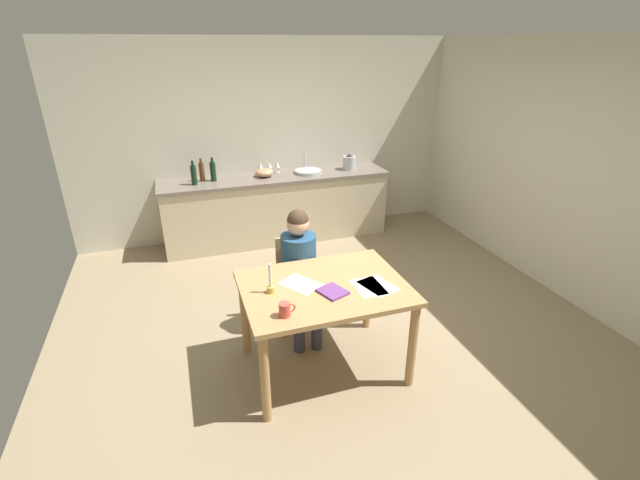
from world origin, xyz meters
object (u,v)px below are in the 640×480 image
(coffee_mug, at_px, (285,310))
(bottle_vinegar, at_px, (202,171))
(dining_table, at_px, (324,298))
(sink_unit, at_px, (308,171))
(wine_glass_near_sink, at_px, (277,165))
(bottle_wine_red, at_px, (213,171))
(chair_at_table, at_px, (297,278))
(person_seated, at_px, (300,266))
(candlestick, at_px, (271,285))
(wine_glass_by_kettle, at_px, (269,165))
(mixing_bowl, at_px, (264,173))
(stovetop_kettle, at_px, (349,162))
(wine_glass_back_left, at_px, (260,166))
(bottle_oil, at_px, (194,175))
(book_magazine, at_px, (333,292))

(coffee_mug, bearing_deg, bottle_vinegar, 95.12)
(dining_table, bearing_deg, sink_unit, 75.45)
(wine_glass_near_sink, bearing_deg, bottle_wine_red, -172.10)
(chair_at_table, height_order, sink_unit, sink_unit)
(wine_glass_near_sink, bearing_deg, person_seated, -98.73)
(candlestick, relative_size, wine_glass_near_sink, 1.57)
(dining_table, bearing_deg, wine_glass_by_kettle, 85.68)
(dining_table, relative_size, person_seated, 1.07)
(mixing_bowl, relative_size, stovetop_kettle, 1.07)
(person_seated, bearing_deg, wine_glass_back_left, 86.89)
(bottle_oil, xyz_separation_m, wine_glass_near_sink, (1.10, 0.21, -0.02))
(bottle_wine_red, bearing_deg, person_seated, -77.09)
(coffee_mug, relative_size, book_magazine, 0.58)
(person_seated, height_order, wine_glass_back_left, person_seated)
(chair_at_table, xyz_separation_m, bottle_wine_red, (-0.52, 2.05, 0.55))
(chair_at_table, distance_m, mixing_bowl, 2.10)
(chair_at_table, bearing_deg, dining_table, -88.42)
(wine_glass_near_sink, bearing_deg, book_magazine, -95.67)
(dining_table, relative_size, bottle_wine_red, 4.25)
(bottle_wine_red, bearing_deg, sink_unit, -1.21)
(person_seated, relative_size, sink_unit, 3.32)
(book_magazine, xyz_separation_m, wine_glass_back_left, (0.07, 3.02, 0.21))
(sink_unit, xyz_separation_m, bottle_vinegar, (-1.39, 0.06, 0.10))
(person_seated, bearing_deg, dining_table, -86.89)
(bottle_wine_red, height_order, mixing_bowl, bottle_wine_red)
(candlestick, xyz_separation_m, book_magazine, (0.44, -0.15, -0.06))
(mixing_bowl, bearing_deg, wine_glass_by_kettle, 52.93)
(sink_unit, bearing_deg, candlestick, -112.56)
(coffee_mug, bearing_deg, sink_unit, 70.14)
(coffee_mug, bearing_deg, wine_glass_near_sink, 77.39)
(book_magazine, bearing_deg, candlestick, 139.35)
(bottle_wine_red, bearing_deg, chair_at_table, -75.90)
(book_magazine, relative_size, wine_glass_near_sink, 1.34)
(bottle_wine_red, distance_m, wine_glass_near_sink, 0.87)
(coffee_mug, height_order, bottle_oil, bottle_oil)
(candlestick, height_order, wine_glass_near_sink, wine_glass_near_sink)
(bottle_oil, distance_m, wine_glass_back_left, 0.90)
(bottle_wine_red, relative_size, wine_glass_by_kettle, 1.96)
(bottle_vinegar, relative_size, mixing_bowl, 1.24)
(mixing_bowl, distance_m, wine_glass_back_left, 0.15)
(chair_at_table, xyz_separation_m, mixing_bowl, (0.14, 2.04, 0.48))
(mixing_bowl, distance_m, stovetop_kettle, 1.20)
(book_magazine, xyz_separation_m, bottle_oil, (-0.80, 2.81, 0.23))
(dining_table, relative_size, candlestick, 5.29)
(book_magazine, height_order, wine_glass_back_left, wine_glass_back_left)
(wine_glass_by_kettle, bearing_deg, book_magazine, -93.67)
(wine_glass_by_kettle, bearing_deg, mixing_bowl, -127.07)
(coffee_mug, bearing_deg, mixing_bowl, 80.60)
(book_magazine, height_order, bottle_oil, bottle_oil)
(chair_at_table, bearing_deg, mixing_bowl, 86.18)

